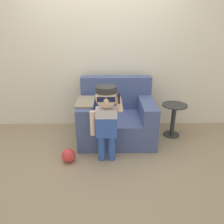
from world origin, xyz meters
The scene contains 6 objects.
ground_plane centered at (0.00, 0.00, 0.00)m, with size 10.00×10.00×0.00m, color #998466.
wall_back centered at (0.00, 0.78, 1.30)m, with size 10.00×0.05×2.60m.
armchair centered at (0.23, 0.28, 0.32)m, with size 1.12×0.87×0.89m.
person_child centered at (0.09, -0.35, 0.66)m, with size 0.41×0.31×1.00m.
side_table centered at (1.12, 0.31, 0.31)m, with size 0.38×0.38×0.52m.
toy_ball centered at (-0.40, -0.39, 0.09)m, with size 0.18×0.18×0.18m.
Camera 1 is at (0.12, -2.78, 1.67)m, focal length 35.00 mm.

